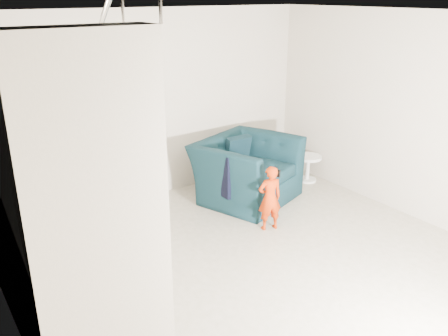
{
  "coord_description": "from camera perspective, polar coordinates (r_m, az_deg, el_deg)",
  "views": [
    {
      "loc": [
        -2.95,
        -3.31,
        2.89
      ],
      "look_at": [
        0.15,
        1.2,
        0.85
      ],
      "focal_mm": 38.0,
      "sensor_mm": 36.0,
      "label": 1
    }
  ],
  "objects": [
    {
      "name": "left_wall",
      "position": [
        3.68,
        -24.31,
        -6.26
      ],
      "size": [
        0.0,
        5.5,
        5.5
      ],
      "primitive_type": "plane",
      "rotation": [
        1.57,
        0.0,
        1.57
      ],
      "color": "#BFAE9C",
      "rests_on": "floor"
    },
    {
      "name": "back_wall",
      "position": [
        6.92,
        -8.38,
        7.36
      ],
      "size": [
        5.0,
        0.0,
        5.0
      ],
      "primitive_type": "plane",
      "rotation": [
        1.57,
        0.0,
        0.0
      ],
      "color": "#BFAE9C",
      "rests_on": "floor"
    },
    {
      "name": "cushion",
      "position": [
        7.08,
        1.65,
        2.35
      ],
      "size": [
        0.4,
        0.19,
        0.39
      ],
      "primitive_type": "cube",
      "rotation": [
        0.21,
        0.0,
        0.0
      ],
      "color": "black",
      "rests_on": "armchair"
    },
    {
      "name": "side_table",
      "position": [
        7.75,
        10.06,
        0.47
      ],
      "size": [
        0.42,
        0.42,
        0.42
      ],
      "color": "white",
      "rests_on": "floor"
    },
    {
      "name": "right_wall",
      "position": [
        6.56,
        23.61,
        5.14
      ],
      "size": [
        0.0,
        5.5,
        5.5
      ],
      "primitive_type": "plane",
      "rotation": [
        1.57,
        0.0,
        -1.57
      ],
      "color": "#BFAE9C",
      "rests_on": "floor"
    },
    {
      "name": "phone",
      "position": [
        5.99,
        6.56,
        -0.63
      ],
      "size": [
        0.02,
        0.05,
        0.1
      ],
      "primitive_type": "cube",
      "rotation": [
        0.0,
        0.0,
        0.1
      ],
      "color": "black",
      "rests_on": "toddler"
    },
    {
      "name": "ceiling",
      "position": [
        4.44,
        7.55,
        17.81
      ],
      "size": [
        5.5,
        5.5,
        0.0
      ],
      "primitive_type": "plane",
      "rotation": [
        3.14,
        0.0,
        0.0
      ],
      "color": "silver",
      "rests_on": "back_wall"
    },
    {
      "name": "armchair",
      "position": [
        6.93,
        2.76,
        -0.23
      ],
      "size": [
        1.7,
        1.6,
        0.9
      ],
      "primitive_type": "imported",
      "rotation": [
        0.0,
        0.0,
        0.34
      ],
      "color": "black",
      "rests_on": "floor"
    },
    {
      "name": "throw",
      "position": [
        6.48,
        -0.69,
        -0.62
      ],
      "size": [
        0.05,
        0.53,
        0.59
      ],
      "primitive_type": "cube",
      "color": "black",
      "rests_on": "armchair"
    },
    {
      "name": "toddler",
      "position": [
        6.06,
        5.53,
        -3.63
      ],
      "size": [
        0.36,
        0.28,
        0.86
      ],
      "primitive_type": "imported",
      "rotation": [
        0.0,
        0.0,
        2.88
      ],
      "color": "#AA1E05",
      "rests_on": "floor"
    },
    {
      "name": "floor",
      "position": [
        5.29,
        6.17,
        -12.79
      ],
      "size": [
        5.5,
        5.5,
        0.0
      ],
      "primitive_type": "plane",
      "color": "gray",
      "rests_on": "ground"
    },
    {
      "name": "staircase",
      "position": [
        4.43,
        -18.63,
        -6.75
      ],
      "size": [
        1.02,
        3.03,
        3.62
      ],
      "color": "#ADA089",
      "rests_on": "floor"
    }
  ]
}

